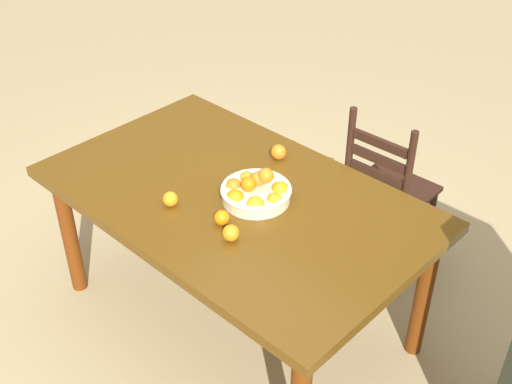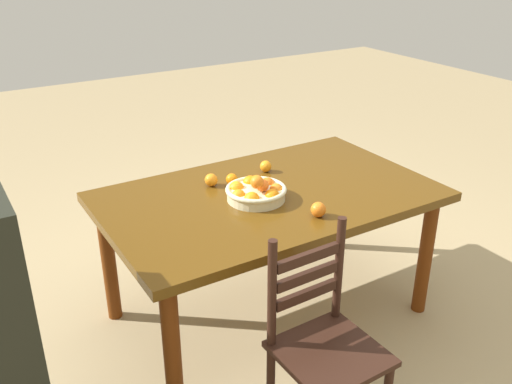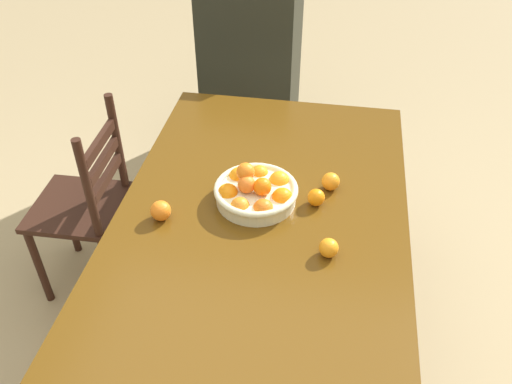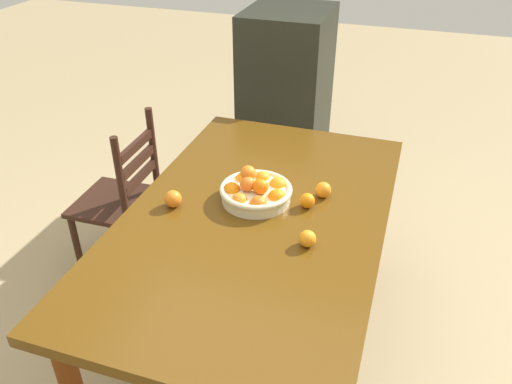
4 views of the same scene
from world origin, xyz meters
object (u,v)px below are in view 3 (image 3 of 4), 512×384
at_px(dining_table, 260,237).
at_px(orange_loose_3, 329,248).
at_px(orange_loose_0, 161,211).
at_px(orange_loose_1, 331,181).
at_px(cabinet, 253,60).
at_px(orange_loose_2, 316,197).
at_px(fruit_bowl, 256,191).
at_px(chair_near_window, 87,207).

bearing_deg(dining_table, orange_loose_3, -118.55).
xyz_separation_m(orange_loose_0, orange_loose_1, (0.27, -0.57, -0.00)).
bearing_deg(cabinet, orange_loose_2, -161.44).
height_order(fruit_bowl, orange_loose_1, fruit_bowl).
relative_size(chair_near_window, orange_loose_3, 14.64).
relative_size(dining_table, orange_loose_1, 24.88).
relative_size(fruit_bowl, orange_loose_2, 4.83).
distance_m(dining_table, orange_loose_0, 0.37).
height_order(dining_table, chair_near_window, chair_near_window).
bearing_deg(orange_loose_3, orange_loose_2, 13.62).
height_order(dining_table, orange_loose_2, orange_loose_2).
distance_m(chair_near_window, orange_loose_3, 1.18).
xyz_separation_m(fruit_bowl, orange_loose_2, (0.02, -0.22, -0.01)).
xyz_separation_m(dining_table, orange_loose_1, (0.21, -0.23, 0.12)).
bearing_deg(chair_near_window, orange_loose_2, 79.99).
bearing_deg(orange_loose_1, chair_near_window, 87.06).
distance_m(orange_loose_1, orange_loose_2, 0.11).
xyz_separation_m(chair_near_window, orange_loose_2, (-0.15, -1.00, 0.32)).
bearing_deg(dining_table, orange_loose_2, -58.26).
bearing_deg(fruit_bowl, dining_table, -161.97).
relative_size(dining_table, cabinet, 1.41).
relative_size(orange_loose_1, orange_loose_2, 1.07).
xyz_separation_m(chair_near_window, fruit_bowl, (-0.17, -0.78, 0.33)).
bearing_deg(cabinet, orange_loose_1, -158.46).
distance_m(cabinet, orange_loose_2, 1.53).
bearing_deg(cabinet, fruit_bowl, -169.65).
height_order(chair_near_window, orange_loose_0, chair_near_window).
bearing_deg(orange_loose_2, fruit_bowl, 94.18).
distance_m(cabinet, orange_loose_1, 1.45).
height_order(orange_loose_0, orange_loose_3, orange_loose_0).
height_order(fruit_bowl, orange_loose_2, fruit_bowl).
height_order(cabinet, orange_loose_2, cabinet).
bearing_deg(fruit_bowl, cabinet, 10.23).
relative_size(orange_loose_0, orange_loose_3, 1.12).
bearing_deg(orange_loose_0, cabinet, -1.67).
bearing_deg(fruit_bowl, orange_loose_0, 115.97).
bearing_deg(orange_loose_3, dining_table, 61.45).
relative_size(dining_table, orange_loose_2, 26.70).
xyz_separation_m(orange_loose_1, orange_loose_3, (-0.35, -0.01, -0.00)).
distance_m(chair_near_window, cabinet, 1.39).
bearing_deg(orange_loose_1, dining_table, 132.72).
bearing_deg(fruit_bowl, chair_near_window, 77.89).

